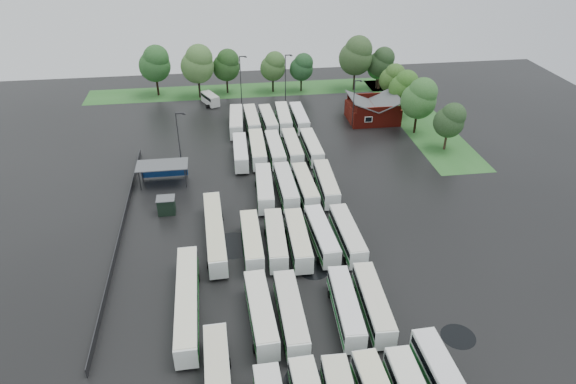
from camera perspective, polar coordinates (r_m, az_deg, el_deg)
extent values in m
plane|color=black|center=(68.61, -0.28, -7.01)|extent=(160.00, 160.00, 0.00)
cube|color=#68120A|center=(109.16, 9.37, 8.69)|extent=(10.00, 8.00, 3.40)
cube|color=#4C4F51|center=(107.53, 8.19, 9.93)|extent=(5.07, 8.60, 2.19)
cube|color=#4C4F51|center=(108.97, 10.76, 9.99)|extent=(5.07, 8.60, 2.19)
cube|color=#68120A|center=(104.82, 10.07, 8.97)|extent=(9.00, 0.20, 1.20)
cube|color=silver|center=(104.91, 8.93, 7.97)|extent=(1.60, 0.12, 1.20)
cylinder|color=#2D2D30|center=(85.16, -16.15, 1.19)|extent=(0.16, 0.16, 3.40)
cylinder|color=#2D2D30|center=(84.31, -11.33, 1.55)|extent=(0.16, 0.16, 3.40)
cylinder|color=#2D2D30|center=(87.95, -15.93, 2.21)|extent=(0.16, 0.16, 3.40)
cylinder|color=#2D2D30|center=(87.12, -11.26, 2.56)|extent=(0.16, 0.16, 3.40)
cube|color=#4C4F51|center=(85.23, -13.82, 2.94)|extent=(8.20, 4.20, 0.15)
cube|color=navy|center=(87.77, -13.59, 2.42)|extent=(7.60, 0.08, 2.60)
cube|color=black|center=(78.41, -13.36, -1.50)|extent=(2.50, 2.00, 2.50)
cube|color=#4C4F51|center=(77.74, -13.47, -0.68)|extent=(2.70, 2.20, 0.12)
cube|color=#2B6326|center=(126.10, -3.36, 11.27)|extent=(80.00, 10.00, 0.01)
cube|color=#2B6326|center=(113.04, 14.20, 8.00)|extent=(10.00, 50.00, 0.01)
cube|color=#2D2D30|center=(75.88, -18.03, -4.05)|extent=(0.10, 50.00, 1.20)
cylinder|color=black|center=(54.54, 12.44, -19.95)|extent=(2.52, 0.95, 0.95)
cube|color=white|center=(57.98, -3.04, -13.29)|extent=(2.95, 11.69, 2.66)
cube|color=black|center=(57.61, -3.05, -12.91)|extent=(2.99, 11.23, 0.85)
cube|color=#145D1D|center=(58.39, -3.02, -13.70)|extent=(2.99, 11.46, 0.58)
cube|color=white|center=(57.03, -3.07, -12.30)|extent=(2.84, 11.34, 0.12)
cylinder|color=black|center=(56.36, -2.63, -16.87)|extent=(2.46, 0.93, 0.93)
cylinder|color=black|center=(61.59, -3.33, -11.79)|extent=(2.46, 0.93, 0.93)
cube|color=white|center=(57.84, 0.31, -13.36)|extent=(2.50, 11.66, 2.67)
cube|color=black|center=(57.47, 0.31, -12.98)|extent=(2.56, 11.19, 0.85)
cube|color=#0E6F19|center=(58.25, 0.30, -13.78)|extent=(2.55, 11.43, 0.59)
cube|color=silver|center=(56.88, 0.31, -12.36)|extent=(2.40, 11.31, 0.12)
cylinder|color=black|center=(56.24, 0.86, -16.96)|extent=(2.47, 0.93, 0.93)
cylinder|color=black|center=(61.43, -0.20, -11.86)|extent=(2.47, 0.93, 0.93)
cube|color=white|center=(59.02, 6.43, -12.58)|extent=(2.83, 11.35, 2.58)
cube|color=black|center=(58.67, 6.46, -12.21)|extent=(2.87, 10.90, 0.83)
cube|color=#0B691E|center=(59.41, 6.40, -12.98)|extent=(2.87, 11.13, 0.57)
cube|color=white|center=(58.12, 6.50, -11.62)|extent=(2.72, 11.01, 0.11)
cylinder|color=black|center=(57.49, 7.22, -15.94)|extent=(2.39, 0.90, 0.90)
cylinder|color=black|center=(62.45, 5.58, -11.20)|extent=(2.39, 0.90, 0.90)
cube|color=white|center=(59.85, 9.43, -12.09)|extent=(2.81, 11.50, 2.62)
cube|color=black|center=(59.50, 9.48, -11.72)|extent=(2.85, 11.05, 0.84)
cube|color=#156722|center=(60.24, 9.39, -12.49)|extent=(2.85, 11.27, 0.58)
cube|color=beige|center=(58.94, 9.55, -11.12)|extent=(2.70, 11.15, 0.11)
cylinder|color=black|center=(58.31, 10.35, -15.43)|extent=(2.43, 0.91, 0.91)
cylinder|color=black|center=(63.29, 8.41, -10.75)|extent=(2.43, 0.91, 0.91)
cube|color=white|center=(68.38, -4.05, -5.45)|extent=(2.40, 11.28, 2.58)
cube|color=black|center=(68.08, -4.07, -5.10)|extent=(2.45, 10.83, 0.83)
cube|color=#0F6B18|center=(68.72, -4.04, -5.83)|extent=(2.44, 11.06, 0.57)
cube|color=#EFEABD|center=(67.60, -4.10, -4.53)|extent=(2.30, 10.94, 0.11)
cylinder|color=black|center=(66.31, -3.77, -8.18)|extent=(2.40, 0.90, 0.90)
cylinder|color=black|center=(72.06, -4.24, -4.60)|extent=(2.40, 0.90, 0.90)
cube|color=white|center=(68.47, -1.37, -5.31)|extent=(2.80, 11.41, 2.60)
cube|color=black|center=(68.17, -1.38, -4.95)|extent=(2.84, 10.96, 0.83)
cube|color=#146E22|center=(68.81, -1.37, -5.69)|extent=(2.84, 11.19, 0.57)
cube|color=beige|center=(67.69, -1.39, -4.39)|extent=(2.70, 11.07, 0.11)
cylinder|color=black|center=(66.40, -0.99, -8.04)|extent=(2.41, 0.91, 0.91)
cylinder|color=black|center=(72.16, -1.70, -4.46)|extent=(2.41, 0.91, 0.91)
cube|color=white|center=(68.46, 1.13, -5.30)|extent=(2.53, 11.42, 2.61)
cube|color=black|center=(68.15, 1.13, -4.95)|extent=(2.58, 10.96, 0.83)
cube|color=#0D5F1A|center=(68.80, 1.12, -5.69)|extent=(2.58, 11.19, 0.57)
cube|color=beige|center=(67.67, 1.14, -4.38)|extent=(2.43, 11.07, 0.11)
cylinder|color=black|center=(66.40, 1.60, -8.04)|extent=(2.42, 0.91, 0.91)
cylinder|color=black|center=(72.14, 0.67, -4.45)|extent=(2.42, 0.91, 0.91)
cube|color=white|center=(69.40, 3.75, -4.81)|extent=(2.95, 11.49, 2.61)
cube|color=black|center=(69.10, 3.76, -4.46)|extent=(2.98, 11.03, 0.83)
cube|color=#176A1E|center=(69.74, 3.73, -5.19)|extent=(2.98, 11.26, 0.57)
cube|color=white|center=(68.62, 3.79, -3.89)|extent=(2.84, 11.14, 0.11)
cylinder|color=black|center=(67.34, 4.31, -7.49)|extent=(2.42, 0.91, 0.91)
cylinder|color=black|center=(73.06, 3.16, -3.99)|extent=(2.42, 0.91, 0.91)
cube|color=white|center=(69.75, 6.62, -4.74)|extent=(2.70, 11.59, 2.64)
cube|color=black|center=(69.44, 6.64, -4.39)|extent=(2.74, 11.13, 0.85)
cube|color=#1A6E2B|center=(70.09, 6.59, -5.13)|extent=(2.74, 11.36, 0.58)
cube|color=silver|center=(68.96, 6.68, -3.82)|extent=(2.59, 11.25, 0.12)
cylinder|color=black|center=(67.70, 7.29, -7.45)|extent=(2.45, 0.92, 0.92)
cylinder|color=black|center=(73.42, 5.88, -3.93)|extent=(2.45, 0.92, 0.92)
cube|color=white|center=(79.86, -2.63, 0.46)|extent=(2.97, 11.71, 2.66)
cube|color=black|center=(79.60, -2.64, 0.79)|extent=(3.01, 11.25, 0.85)
cube|color=#166F25|center=(80.16, -2.62, 0.10)|extent=(3.01, 11.48, 0.59)
cube|color=silver|center=(79.18, -2.65, 1.32)|extent=(2.86, 11.36, 0.12)
cylinder|color=black|center=(77.40, -2.33, -1.76)|extent=(2.47, 0.93, 0.93)
cylinder|color=black|center=(83.73, -2.85, 0.95)|extent=(2.47, 0.93, 0.93)
cube|color=white|center=(80.11, -0.21, 0.60)|extent=(2.61, 11.63, 2.66)
cube|color=black|center=(79.85, -0.21, 0.93)|extent=(2.66, 11.17, 0.85)
cube|color=#0C6918|center=(80.41, -0.21, 0.24)|extent=(2.65, 11.40, 0.58)
cube|color=silver|center=(79.43, -0.21, 1.46)|extent=(2.50, 11.28, 0.12)
cylinder|color=black|center=(77.66, 0.16, -1.61)|extent=(2.46, 0.93, 0.93)
cylinder|color=black|center=(83.96, -0.55, 1.08)|extent=(2.46, 0.93, 0.93)
cube|color=white|center=(80.36, 1.91, 0.65)|extent=(2.70, 11.33, 2.58)
cube|color=black|center=(80.10, 1.91, 0.96)|extent=(2.74, 10.88, 0.83)
cube|color=#197029|center=(80.65, 1.90, 0.30)|extent=(2.74, 11.11, 0.57)
cube|color=beige|center=(79.70, 1.92, 1.48)|extent=(2.59, 10.99, 0.11)
cylinder|color=black|center=(78.00, 2.33, -1.49)|extent=(2.39, 0.90, 0.90)
cylinder|color=black|center=(84.08, 1.48, 1.11)|extent=(2.39, 0.90, 0.90)
cube|color=white|center=(81.17, 4.27, 0.94)|extent=(2.72, 11.60, 2.64)
cube|color=black|center=(80.91, 4.28, 1.26)|extent=(2.77, 11.14, 0.85)
cube|color=#0F5E1D|center=(81.46, 4.25, 0.58)|extent=(2.76, 11.37, 0.58)
cube|color=beige|center=(80.50, 4.31, 1.78)|extent=(2.61, 11.25, 0.12)
cylinder|color=black|center=(78.76, 4.77, -1.22)|extent=(2.45, 0.92, 0.92)
cylinder|color=black|center=(84.96, 3.73, 1.39)|extent=(2.45, 0.92, 0.92)
cube|color=white|center=(91.26, -5.30, 4.42)|extent=(2.55, 11.31, 2.58)
cube|color=black|center=(91.03, -5.32, 4.71)|extent=(2.60, 10.86, 0.83)
cube|color=#076915|center=(91.51, -5.28, 4.10)|extent=(2.59, 11.08, 0.57)
cube|color=white|center=(90.67, -5.34, 5.18)|extent=(2.45, 10.97, 0.11)
cylinder|color=black|center=(88.64, -5.13, 2.65)|extent=(2.39, 0.90, 0.90)
cylinder|color=black|center=(95.06, -5.39, 4.68)|extent=(2.39, 0.90, 0.90)
cube|color=white|center=(91.94, -3.40, 4.77)|extent=(2.63, 11.85, 2.71)
cube|color=black|center=(91.70, -3.41, 5.08)|extent=(2.69, 11.38, 0.87)
cube|color=#0F6D22|center=(92.20, -3.39, 4.44)|extent=(2.68, 11.62, 0.60)
cube|color=#ECE8C3|center=(91.33, -3.43, 5.56)|extent=(2.53, 11.50, 0.12)
cylinder|color=black|center=(89.19, -3.16, 2.94)|extent=(2.51, 0.95, 0.95)
cylinder|color=black|center=(95.92, -3.57, 5.03)|extent=(2.51, 0.95, 0.95)
cube|color=white|center=(91.75, -1.44, 4.72)|extent=(2.58, 11.49, 2.62)
cube|color=black|center=(91.52, -1.44, 5.02)|extent=(2.62, 11.03, 0.84)
cube|color=#13611C|center=(92.00, -1.44, 4.40)|extent=(2.62, 11.26, 0.58)
cube|color=white|center=(91.16, -1.45, 5.49)|extent=(2.47, 11.14, 0.11)
cylinder|color=black|center=(89.10, -1.16, 2.94)|extent=(2.43, 0.92, 0.92)
cylinder|color=black|center=(95.60, -1.69, 4.97)|extent=(2.43, 0.92, 0.92)
cube|color=white|center=(92.49, 0.48, 4.96)|extent=(2.49, 11.48, 2.62)
cube|color=black|center=(92.26, 0.48, 5.25)|extent=(2.54, 11.02, 0.84)
cube|color=#1A6E23|center=(92.75, 0.48, 4.64)|extent=(2.54, 11.25, 0.58)
cube|color=silver|center=(91.91, 0.49, 5.72)|extent=(2.39, 11.13, 0.11)
cylinder|color=black|center=(89.85, 0.82, 3.19)|extent=(2.43, 0.92, 0.92)
cylinder|color=black|center=(96.33, 0.16, 5.20)|extent=(2.43, 0.92, 0.92)
cube|color=white|center=(92.79, 2.64, 5.00)|extent=(2.55, 11.32, 2.58)
cube|color=black|center=(92.57, 2.65, 5.28)|extent=(2.60, 10.87, 0.83)
cube|color=#12621D|center=(93.04, 2.63, 4.68)|extent=(2.60, 11.10, 0.57)
cube|color=white|center=(92.22, 2.66, 5.75)|extent=(2.45, 10.98, 0.11)
cylinder|color=black|center=(90.21, 3.03, 3.27)|extent=(2.40, 0.90, 0.90)
cylinder|color=black|center=(96.55, 2.24, 5.23)|extent=(2.40, 0.90, 0.90)
cube|color=white|center=(103.63, -5.76, 7.79)|extent=(3.06, 12.02, 2.73)
cube|color=black|center=(103.42, -5.77, 8.07)|extent=(3.09, 11.55, 0.87)
cube|color=#03660C|center=(103.86, -5.74, 7.49)|extent=(3.09, 11.79, 0.60)
cube|color=silver|center=(103.09, -5.80, 8.51)|extent=(2.94, 11.66, 0.12)
cylinder|color=black|center=(100.68, -5.61, 6.24)|extent=(2.53, 0.95, 0.95)
cylinder|color=black|center=(107.67, -5.82, 7.91)|extent=(2.53, 0.95, 0.95)
cube|color=white|center=(104.20, -4.04, 7.95)|extent=(2.66, 11.43, 2.60)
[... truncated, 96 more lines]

